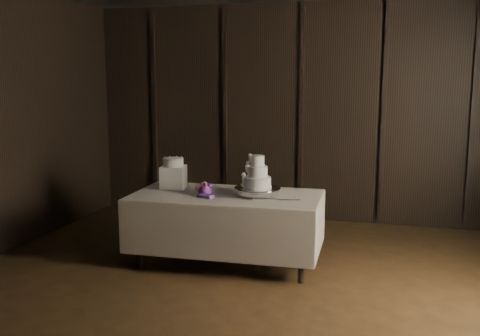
% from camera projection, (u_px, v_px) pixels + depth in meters
% --- Properties ---
extents(room, '(6.08, 7.08, 3.08)m').
position_uv_depth(room, '(227.00, 141.00, 4.07)').
color(room, black).
rests_on(room, ground).
extents(display_table, '(2.02, 1.11, 0.76)m').
position_uv_depth(display_table, '(227.00, 226.00, 5.71)').
color(display_table, beige).
rests_on(display_table, ground).
extents(cake_stand, '(0.56, 0.56, 0.09)m').
position_uv_depth(cake_stand, '(257.00, 192.00, 5.56)').
color(cake_stand, silver).
rests_on(cake_stand, display_table).
extents(wedding_cake, '(0.32, 0.28, 0.34)m').
position_uv_depth(wedding_cake, '(255.00, 175.00, 5.53)').
color(wedding_cake, white).
rests_on(wedding_cake, cake_stand).
extents(bouquet, '(0.36, 0.43, 0.17)m').
position_uv_depth(bouquet, '(205.00, 190.00, 5.61)').
color(bouquet, '#B24972').
rests_on(bouquet, display_table).
extents(box_pedestal, '(0.30, 0.30, 0.25)m').
position_uv_depth(box_pedestal, '(173.00, 177.00, 5.95)').
color(box_pedestal, white).
rests_on(box_pedestal, display_table).
extents(small_cake, '(0.26, 0.26, 0.09)m').
position_uv_depth(small_cake, '(173.00, 162.00, 5.93)').
color(small_cake, white).
rests_on(small_cake, box_pedestal).
extents(cake_knife, '(0.37, 0.03, 0.01)m').
position_uv_depth(cake_knife, '(277.00, 199.00, 5.39)').
color(cake_knife, silver).
rests_on(cake_knife, display_table).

